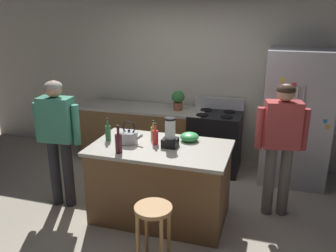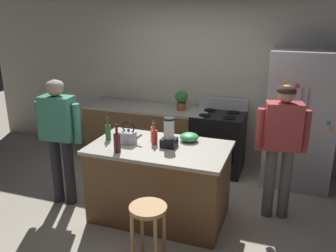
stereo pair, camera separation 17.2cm
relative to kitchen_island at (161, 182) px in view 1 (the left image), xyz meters
name	(u,v)px [view 1 (the left image)]	position (x,y,z in m)	size (l,w,h in m)	color
ground_plane	(161,216)	(0.00, 0.00, -0.46)	(14.00, 14.00, 0.00)	#B2A893
back_wall	(198,78)	(0.00, 1.95, 0.89)	(8.00, 0.10, 2.70)	beige
kitchen_island	(161,182)	(0.00, 0.00, 0.00)	(1.59, 0.92, 0.91)	brown
back_counter_run	(144,134)	(-0.80, 1.55, 0.00)	(2.00, 0.64, 0.91)	brown
refrigerator	(296,118)	(1.51, 1.50, 0.49)	(0.90, 0.73, 1.90)	#B7BABF
stove_range	(215,141)	(0.38, 1.52, 0.01)	(0.76, 0.65, 1.09)	black
person_by_island_left	(58,132)	(-1.28, -0.09, 0.52)	(0.60, 0.25, 1.61)	#26262B
person_by_sink_right	(281,138)	(1.31, 0.48, 0.53)	(0.60, 0.29, 1.62)	#66605B
bar_stool	(153,220)	(0.21, -0.86, 0.05)	(0.36, 0.36, 0.65)	#B7844C
potted_plant	(178,99)	(-0.22, 1.55, 0.63)	(0.20, 0.20, 0.30)	brown
blender_appliance	(170,135)	(0.11, 0.02, 0.60)	(0.17, 0.17, 0.34)	black
bottle_olive_oil	(108,132)	(-0.65, 0.00, 0.55)	(0.07, 0.07, 0.28)	#2D6638
bottle_wine	(119,143)	(-0.37, -0.32, 0.57)	(0.08, 0.08, 0.32)	#471923
bottle_soda	(155,137)	(-0.07, 0.04, 0.55)	(0.07, 0.07, 0.26)	red
bottle_vinegar	(153,132)	(-0.15, 0.20, 0.54)	(0.06, 0.06, 0.24)	olive
mixing_bowl	(189,137)	(0.27, 0.27, 0.50)	(0.22, 0.22, 0.10)	#3FB259
tea_kettle	(129,137)	(-0.37, -0.01, 0.53)	(0.28, 0.20, 0.27)	#B7BABF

